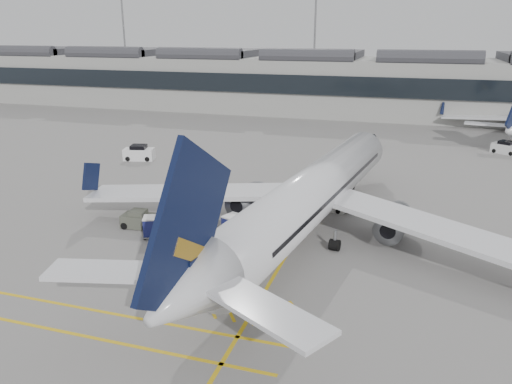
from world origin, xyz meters
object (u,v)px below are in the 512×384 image
(airliner_main, at_px, (311,196))
(ramp_agent_b, at_px, (250,229))
(belt_loader, at_px, (326,203))
(ramp_agent_a, at_px, (272,219))
(baggage_cart_a, at_px, (267,215))
(pushback_tug, at_px, (139,220))

(airliner_main, bearing_deg, ramp_agent_b, -144.84)
(belt_loader, bearing_deg, ramp_agent_a, -106.07)
(ramp_agent_a, height_order, ramp_agent_b, ramp_agent_b)
(belt_loader, xyz_separation_m, baggage_cart_a, (-4.06, -6.29, 0.51))
(baggage_cart_a, relative_size, ramp_agent_b, 1.19)
(airliner_main, bearing_deg, belt_loader, 96.48)
(airliner_main, height_order, pushback_tug, airliner_main)
(airliner_main, distance_m, ramp_agent_a, 4.37)
(baggage_cart_a, bearing_deg, ramp_agent_a, -2.61)
(ramp_agent_a, distance_m, ramp_agent_b, 3.18)
(baggage_cart_a, distance_m, ramp_agent_b, 3.02)
(ramp_agent_b, bearing_deg, airliner_main, 178.58)
(baggage_cart_a, bearing_deg, ramp_agent_b, -109.06)
(airliner_main, xyz_separation_m, ramp_agent_a, (-3.40, 0.67, -2.65))
(baggage_cart_a, bearing_deg, belt_loader, 50.24)
(baggage_cart_a, height_order, pushback_tug, baggage_cart_a)
(airliner_main, bearing_deg, baggage_cart_a, 178.73)
(belt_loader, relative_size, ramp_agent_a, 3.00)
(baggage_cart_a, bearing_deg, airliner_main, -16.21)
(ramp_agent_a, xyz_separation_m, pushback_tug, (-11.12, -3.40, -0.14))
(belt_loader, relative_size, pushback_tug, 1.72)
(ramp_agent_a, bearing_deg, pushback_tug, 146.47)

